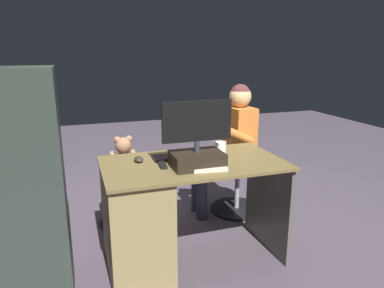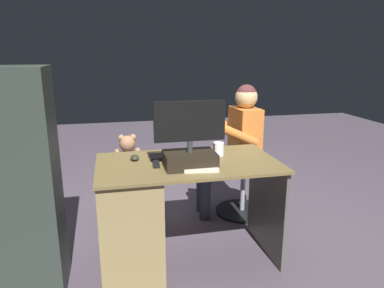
{
  "view_description": "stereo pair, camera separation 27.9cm",
  "coord_description": "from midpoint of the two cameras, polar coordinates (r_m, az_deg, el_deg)",
  "views": [
    {
      "loc": [
        0.76,
        2.57,
        1.49
      ],
      "look_at": [
        -0.1,
        0.01,
        0.78
      ],
      "focal_mm": 33.52,
      "sensor_mm": 36.0,
      "label": 1
    },
    {
      "loc": [
        0.49,
        2.64,
        1.49
      ],
      "look_at": [
        -0.1,
        0.01,
        0.78
      ],
      "focal_mm": 33.52,
      "sensor_mm": 36.0,
      "label": 2
    }
  ],
  "objects": [
    {
      "name": "keyboard",
      "position": [
        2.56,
        -4.72,
        -1.97
      ],
      "size": [
        0.42,
        0.14,
        0.02
      ],
      "primitive_type": "cube",
      "color": "black",
      "rests_on": "desk"
    },
    {
      "name": "monitor",
      "position": [
        2.32,
        -2.63,
        -0.77
      ],
      "size": [
        0.46,
        0.24,
        0.44
      ],
      "color": "black",
      "rests_on": "desk"
    },
    {
      "name": "notebook_binder",
      "position": [
        2.38,
        -1.06,
        -3.19
      ],
      "size": [
        0.26,
        0.33,
        0.02
      ],
      "primitive_type": "cube",
      "rotation": [
        0.0,
        0.0,
        -0.15
      ],
      "color": "beige",
      "rests_on": "desk"
    },
    {
      "name": "equipment_rack",
      "position": [
        2.32,
        -28.32,
        -7.0
      ],
      "size": [
        0.44,
        0.36,
        1.41
      ],
      "primitive_type": "cube",
      "color": "#2B352D",
      "rests_on": "ground_plane"
    },
    {
      "name": "tv_remote",
      "position": [
        2.39,
        -8.07,
        -3.34
      ],
      "size": [
        0.06,
        0.15,
        0.02
      ],
      "primitive_type": "cube",
      "rotation": [
        0.0,
        0.0,
        -0.08
      ],
      "color": "black",
      "rests_on": "desk"
    },
    {
      "name": "ground_plane",
      "position": [
        3.07,
        -4.64,
        -14.44
      ],
      "size": [
        10.0,
        10.0,
        0.0
      ],
      "primitive_type": "plane",
      "color": "#514753"
    },
    {
      "name": "person",
      "position": [
        3.25,
        3.67,
        0.86
      ],
      "size": [
        0.54,
        0.5,
        1.2
      ],
      "color": "#CA6E2C",
      "rests_on": "ground_plane"
    },
    {
      "name": "desk",
      "position": [
        2.53,
        -10.23,
        -11.25
      ],
      "size": [
        1.24,
        0.71,
        0.75
      ],
      "color": "brown",
      "rests_on": "ground_plane"
    },
    {
      "name": "cup",
      "position": [
        2.62,
        1.55,
        -0.72
      ],
      "size": [
        0.08,
        0.08,
        0.1
      ],
      "primitive_type": "cylinder",
      "color": "white",
      "rests_on": "desk"
    },
    {
      "name": "visitor_chair",
      "position": [
        3.41,
        4.89,
        -6.37
      ],
      "size": [
        0.5,
        0.5,
        0.47
      ],
      "color": "black",
      "rests_on": "ground_plane"
    },
    {
      "name": "office_chair_teddy",
      "position": [
        3.22,
        -12.97,
        -7.77
      ],
      "size": [
        0.47,
        0.47,
        0.47
      ],
      "color": "black",
      "rests_on": "ground_plane"
    },
    {
      "name": "computer_mouse",
      "position": [
        2.5,
        -11.65,
        -2.45
      ],
      "size": [
        0.06,
        0.1,
        0.04
      ],
      "primitive_type": "ellipsoid",
      "color": "#2D2A1F",
      "rests_on": "desk"
    },
    {
      "name": "teddy_bear",
      "position": [
        3.12,
        -13.35,
        -1.97
      ],
      "size": [
        0.23,
        0.23,
        0.32
      ],
      "color": "#986A4B",
      "rests_on": "office_chair_teddy"
    }
  ]
}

